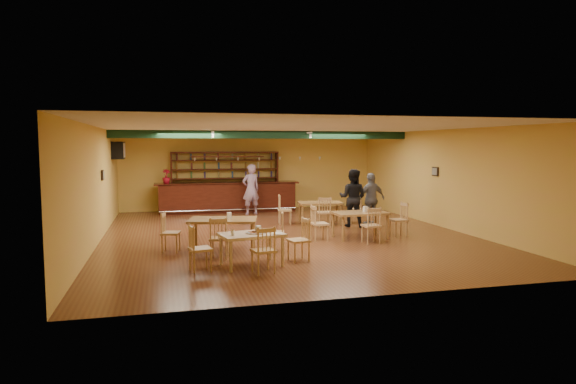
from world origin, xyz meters
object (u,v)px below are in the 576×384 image
object	(u,v)px
dining_table_d	(360,225)
patron_bar	(251,189)
bar_counter	(228,197)
near_table	(252,250)
patron_right_a	(353,198)
dining_table_c	(223,235)
dining_table_b	(320,213)

from	to	relation	value
dining_table_d	patron_bar	bearing A→B (deg)	108.61
bar_counter	near_table	world-z (taller)	bar_counter
patron_bar	patron_right_a	xyz separation A→B (m)	(2.60, -3.47, -0.03)
patron_bar	dining_table_d	bearing A→B (deg)	95.37
patron_bar	dining_table_c	bearing A→B (deg)	58.69
dining_table_b	dining_table_c	size ratio (longest dim) A/B	0.88
bar_counter	patron_bar	xyz separation A→B (m)	(0.75, -0.83, 0.36)
dining_table_b	patron_right_a	xyz separation A→B (m)	(0.80, -0.80, 0.55)
near_table	dining_table_d	bearing A→B (deg)	24.37
patron_right_a	bar_counter	bearing A→B (deg)	-17.12
dining_table_b	near_table	xyz separation A→B (m)	(-3.13, -5.07, -0.01)
patron_bar	near_table	bearing A→B (deg)	64.67
dining_table_c	patron_right_a	bearing A→B (deg)	45.28
bar_counter	near_table	xyz separation A→B (m)	(-0.58, -8.57, -0.22)
dining_table_b	patron_right_a	bearing A→B (deg)	-37.12
dining_table_c	dining_table_d	xyz separation A→B (m)	(3.81, 0.81, -0.03)
patron_right_a	dining_table_d	bearing A→B (deg)	109.35
near_table	patron_right_a	distance (m)	5.83
bar_counter	near_table	distance (m)	8.59
dining_table_c	patron_bar	bearing A→B (deg)	87.46
bar_counter	dining_table_b	bearing A→B (deg)	-53.93
dining_table_d	patron_right_a	bearing A→B (deg)	72.03
bar_counter	dining_table_b	size ratio (longest dim) A/B	3.85
bar_counter	dining_table_c	xyz separation A→B (m)	(-1.00, -7.02, -0.17)
bar_counter	dining_table_d	bearing A→B (deg)	-65.65
dining_table_c	patron_bar	xyz separation A→B (m)	(1.74, 6.20, 0.53)
dining_table_c	near_table	distance (m)	1.60
dining_table_b	dining_table_d	distance (m)	2.73
dining_table_c	near_table	xyz separation A→B (m)	(0.42, -1.54, -0.05)
dining_table_c	bar_counter	bearing A→B (deg)	95.10
dining_table_d	patron_right_a	world-z (taller)	patron_right_a
dining_table_d	patron_bar	distance (m)	5.79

